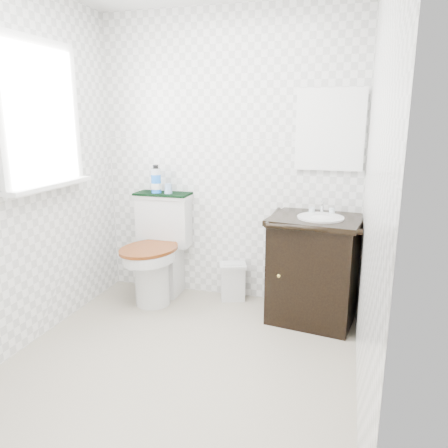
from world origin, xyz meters
The scene contains 14 objects.
floor centered at (0.00, 0.00, 0.00)m, with size 2.40×2.40×0.00m, color #A49B84.
wall_back centered at (0.00, 1.20, 1.20)m, with size 2.40×2.40×0.00m, color white.
wall_front centered at (0.00, -1.20, 1.20)m, with size 2.40×2.40×0.00m, color white.
wall_left centered at (-1.10, 0.00, 1.20)m, with size 2.40×2.40×0.00m, color white.
wall_right centered at (1.10, 0.00, 1.20)m, with size 2.40×2.40×0.00m, color white.
window centered at (-1.07, 0.25, 1.55)m, with size 0.02×0.70×0.90m, color white.
mirror centered at (0.82, 1.18, 1.45)m, with size 0.50×0.02×0.60m, color silver.
toilet centered at (-0.56, 0.96, 0.39)m, with size 0.51×0.69×0.89m.
vanity centered at (0.77, 0.90, 0.43)m, with size 0.73×0.65×0.92m.
trash_bin centered at (0.07, 1.10, 0.16)m, with size 0.27×0.24×0.32m.
towel centered at (-0.56, 1.09, 0.90)m, with size 0.48×0.22×0.02m, color black.
mouthwash_bottle centered at (-0.61, 1.07, 1.02)m, with size 0.08×0.08×0.24m.
cup centered at (-0.50, 1.07, 0.95)m, with size 0.07×0.07×0.08m, color #82A2D4.
soap_bar centered at (0.72, 1.02, 0.83)m, with size 0.07×0.04×0.02m, color #1A7D6F.
Camera 1 is at (0.97, -2.33, 1.54)m, focal length 35.00 mm.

